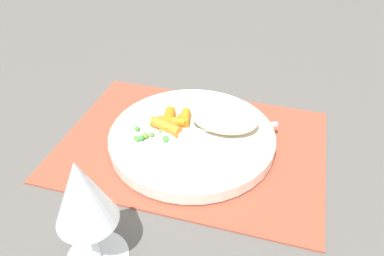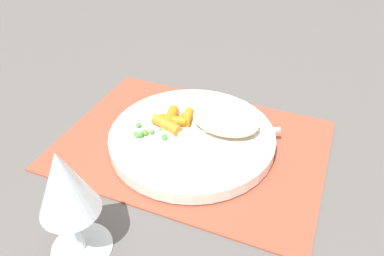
{
  "view_description": "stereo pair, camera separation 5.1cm",
  "coord_description": "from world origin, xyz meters",
  "px_view_note": "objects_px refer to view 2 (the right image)",
  "views": [
    {
      "loc": [
        -0.13,
        0.45,
        0.4
      ],
      "look_at": [
        0.0,
        0.0,
        0.04
      ],
      "focal_mm": 35.15,
      "sensor_mm": 36.0,
      "label": 1
    },
    {
      "loc": [
        -0.18,
        0.44,
        0.4
      ],
      "look_at": [
        0.0,
        0.0,
        0.04
      ],
      "focal_mm": 35.15,
      "sensor_mm": 36.0,
      "label": 2
    }
  ],
  "objects_px": {
    "carrot_portion": "(172,121)",
    "wine_glass": "(65,188)",
    "plate": "(192,138)",
    "rice_mound": "(226,120)",
    "fork": "(206,131)"
  },
  "relations": [
    {
      "from": "rice_mound",
      "to": "wine_glass",
      "type": "bearing_deg",
      "value": 69.86
    },
    {
      "from": "carrot_portion",
      "to": "wine_glass",
      "type": "bearing_deg",
      "value": 87.11
    },
    {
      "from": "fork",
      "to": "wine_glass",
      "type": "bearing_deg",
      "value": 73.75
    },
    {
      "from": "rice_mound",
      "to": "wine_glass",
      "type": "xyz_separation_m",
      "value": [
        0.1,
        0.26,
        0.06
      ]
    },
    {
      "from": "wine_glass",
      "to": "carrot_portion",
      "type": "bearing_deg",
      "value": -92.89
    },
    {
      "from": "carrot_portion",
      "to": "wine_glass",
      "type": "xyz_separation_m",
      "value": [
        0.01,
        0.24,
        0.07
      ]
    },
    {
      "from": "fork",
      "to": "wine_glass",
      "type": "height_order",
      "value": "wine_glass"
    },
    {
      "from": "rice_mound",
      "to": "carrot_portion",
      "type": "distance_m",
      "value": 0.09
    },
    {
      "from": "plate",
      "to": "wine_glass",
      "type": "relative_size",
      "value": 1.72
    },
    {
      "from": "fork",
      "to": "carrot_portion",
      "type": "bearing_deg",
      "value": 1.54
    },
    {
      "from": "plate",
      "to": "carrot_portion",
      "type": "distance_m",
      "value": 0.04
    },
    {
      "from": "wine_glass",
      "to": "rice_mound",
      "type": "bearing_deg",
      "value": -110.14
    },
    {
      "from": "fork",
      "to": "wine_glass",
      "type": "xyz_separation_m",
      "value": [
        0.07,
        0.24,
        0.08
      ]
    },
    {
      "from": "plate",
      "to": "fork",
      "type": "bearing_deg",
      "value": -155.82
    },
    {
      "from": "plate",
      "to": "wine_glass",
      "type": "xyz_separation_m",
      "value": [
        0.05,
        0.23,
        0.09
      ]
    }
  ]
}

